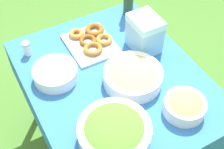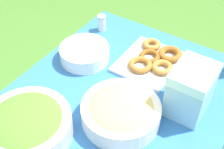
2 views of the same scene
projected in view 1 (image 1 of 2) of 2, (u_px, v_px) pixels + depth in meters
name	position (u px, v px, depth m)	size (l,w,h in m)	color
ground_plane	(114.00, 147.00, 2.30)	(14.00, 14.00, 0.00)	#477A2D
picnic_table	(114.00, 90.00, 1.80)	(1.15, 0.93, 0.78)	#2D6BB2
salad_bowl	(114.00, 131.00, 1.42)	(0.34, 0.34, 0.12)	silver
pasta_bowl	(133.00, 75.00, 1.66)	(0.32, 0.32, 0.10)	white
donut_platter	(91.00, 41.00, 1.89)	(0.32, 0.29, 0.05)	silver
plate_stack	(55.00, 73.00, 1.69)	(0.24, 0.24, 0.07)	white
fruit_bowl	(185.00, 105.00, 1.53)	(0.21, 0.21, 0.09)	white
cooler_box	(144.00, 33.00, 1.80)	(0.19, 0.15, 0.22)	#8CC6E5
salt_shaker	(27.00, 48.00, 1.81)	(0.05, 0.05, 0.09)	white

